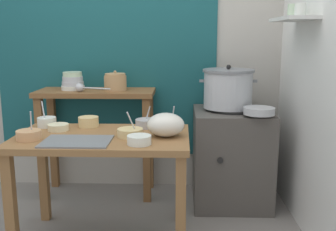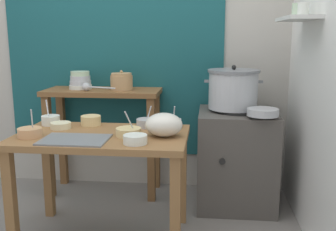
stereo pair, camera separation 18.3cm
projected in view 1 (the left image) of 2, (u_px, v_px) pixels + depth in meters
name	position (u px, v px, depth m)	size (l,w,h in m)	color
wall_back	(133.00, 40.00, 3.38)	(4.40, 0.12, 2.60)	#B2ADA3
wall_right	(324.00, 42.00, 2.46)	(0.30, 3.20, 2.60)	white
prep_table	(103.00, 152.00, 2.50)	(1.10, 0.66, 0.72)	olive
back_shelf_table	(97.00, 116.00, 3.25)	(0.96, 0.40, 0.90)	brown
stove_block	(231.00, 156.00, 3.15)	(0.60, 0.61, 0.78)	#4C4742
steamer_pot	(228.00, 89.00, 3.06)	(0.45, 0.40, 0.34)	#B7BABF
clay_pot	(115.00, 82.00, 3.19)	(0.18, 0.18, 0.16)	tan
bowl_stack_enamel	(73.00, 82.00, 3.22)	(0.19, 0.19, 0.15)	silver
ladle	(81.00, 88.00, 3.10)	(0.29, 0.12, 0.07)	#B7BABF
serving_tray	(77.00, 141.00, 2.31)	(0.40, 0.28, 0.01)	slate
plastic_bag	(166.00, 125.00, 2.43)	(0.23, 0.21, 0.15)	silver
wide_pan	(259.00, 111.00, 2.82)	(0.22, 0.22, 0.05)	#B7BABF
prep_bowl_0	(130.00, 132.00, 2.43)	(0.16, 0.16, 0.17)	#E5C684
prep_bowl_1	(58.00, 127.00, 2.60)	(0.14, 0.14, 0.04)	beige
prep_bowl_2	(146.00, 123.00, 2.68)	(0.15, 0.15, 0.15)	#B7BABF
prep_bowl_3	(47.00, 122.00, 2.70)	(0.13, 0.13, 0.18)	silver
prep_bowl_4	(88.00, 121.00, 2.71)	(0.14, 0.14, 0.07)	#E5C684
prep_bowl_5	(29.00, 134.00, 2.36)	(0.15, 0.15, 0.18)	tan
prep_bowl_6	(139.00, 139.00, 2.26)	(0.14, 0.14, 0.05)	silver
prep_bowl_7	(170.00, 123.00, 2.68)	(0.14, 0.14, 0.15)	#B7BABF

